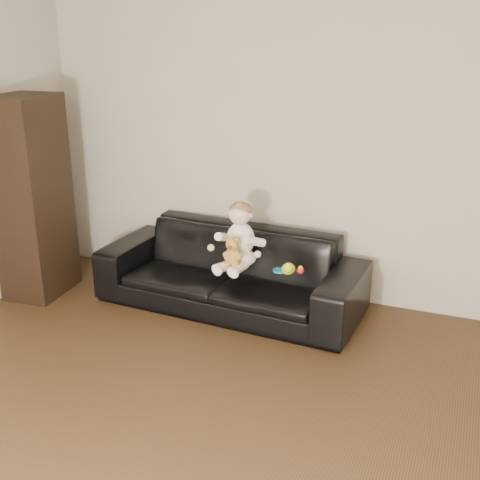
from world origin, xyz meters
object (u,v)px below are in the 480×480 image
at_px(teddy_bear, 233,252).
at_px(toy_rattle, 300,270).
at_px(toy_blue_disc, 279,271).
at_px(cabinet, 33,198).
at_px(baby, 239,239).
at_px(toy_green, 288,269).
at_px(sofa, 230,270).

relative_size(teddy_bear, toy_rattle, 4.08).
xyz_separation_m(teddy_bear, toy_blue_disc, (0.33, 0.18, -0.17)).
bearing_deg(toy_blue_disc, cabinet, -173.33).
relative_size(cabinet, toy_rattle, 29.59).
relative_size(baby, teddy_bear, 2.22).
bearing_deg(cabinet, toy_rattle, 1.26).
height_order(toy_green, toy_rattle, toy_green).
relative_size(baby, toy_green, 4.16).
bearing_deg(teddy_bear, cabinet, -161.17).
xyz_separation_m(cabinet, teddy_bear, (1.83, 0.07, -0.26)).
relative_size(baby, toy_blue_disc, 5.10).
distance_m(sofa, cabinet, 1.81).
distance_m(baby, toy_rattle, 0.55).
xyz_separation_m(cabinet, toy_rattle, (2.32, 0.26, -0.41)).
height_order(sofa, toy_rattle, sofa).
bearing_deg(cabinet, toy_blue_disc, 1.44).
bearing_deg(toy_blue_disc, toy_green, -16.66).
bearing_deg(baby, toy_rattle, 17.60).
distance_m(cabinet, teddy_bear, 1.85).
relative_size(sofa, teddy_bear, 9.22).
xyz_separation_m(toy_rattle, toy_blue_disc, (-0.17, -0.01, -0.02)).
height_order(toy_rattle, toy_blue_disc, toy_rattle).
relative_size(cabinet, teddy_bear, 7.24).
xyz_separation_m(baby, toy_blue_disc, (0.34, 0.02, -0.23)).
distance_m(sofa, toy_green, 0.58).
bearing_deg(baby, toy_blue_disc, 17.16).
relative_size(toy_rattle, toy_blue_disc, 0.56).
bearing_deg(toy_blue_disc, sofa, 167.56).
bearing_deg(teddy_bear, toy_green, 37.35).
distance_m(cabinet, toy_rattle, 2.37).
height_order(baby, toy_blue_disc, baby).
height_order(cabinet, toy_blue_disc, cabinet).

